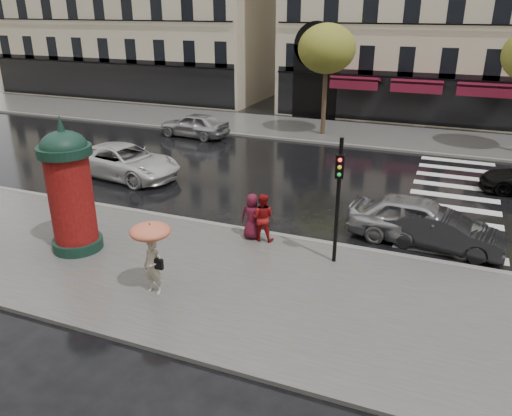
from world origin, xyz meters
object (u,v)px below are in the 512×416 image
at_px(woman_red, 262,217).
at_px(car_silver, 418,220).
at_px(woman_umbrella, 152,247).
at_px(car_white, 125,161).
at_px(traffic_light, 338,190).
at_px(car_far_silver, 194,125).
at_px(morris_column, 70,187).
at_px(man_burgundy, 252,216).
at_px(car_darkgrey, 444,232).

distance_m(woman_red, car_silver, 5.31).
height_order(woman_umbrella, car_white, woman_umbrella).
xyz_separation_m(traffic_light, car_far_silver, (-11.92, 12.97, -1.77)).
bearing_deg(woman_red, morris_column, 21.17).
height_order(traffic_light, car_silver, traffic_light).
xyz_separation_m(woman_umbrella, woman_red, (1.56, 4.25, -0.57)).
relative_size(man_burgundy, traffic_light, 0.40).
height_order(traffic_light, car_far_silver, traffic_light).
height_order(morris_column, car_darkgrey, morris_column).
xyz_separation_m(woman_umbrella, car_white, (-7.01, 8.43, -0.76)).
xyz_separation_m(woman_red, car_white, (-8.56, 4.19, -0.19)).
height_order(woman_red, car_silver, woman_red).
xyz_separation_m(woman_umbrella, man_burgundy, (1.18, 4.25, -0.60)).
distance_m(morris_column, car_silver, 11.50).
height_order(traffic_light, car_darkgrey, traffic_light).
distance_m(traffic_light, car_darkgrey, 4.38).
height_order(woman_red, man_burgundy, woman_red).
height_order(man_burgundy, car_darkgrey, man_burgundy).
xyz_separation_m(man_burgundy, traffic_light, (3.03, -0.68, 1.60)).
bearing_deg(car_silver, car_far_silver, 58.09).
relative_size(woman_umbrella, woman_red, 1.28).
relative_size(man_burgundy, car_silver, 0.34).
bearing_deg(traffic_light, woman_red, 165.73).
relative_size(woman_red, morris_column, 0.38).
relative_size(traffic_light, car_far_silver, 0.91).
bearing_deg(man_burgundy, car_far_silver, -64.64).
height_order(woman_umbrella, man_burgundy, woman_umbrella).
distance_m(man_burgundy, car_white, 9.20).
bearing_deg(man_burgundy, morris_column, 19.07).
height_order(man_burgundy, car_white, man_burgundy).
bearing_deg(car_far_silver, traffic_light, 47.28).
xyz_separation_m(traffic_light, car_darkgrey, (3.09, 2.48, -1.88)).
distance_m(man_burgundy, car_far_silver, 15.18).
xyz_separation_m(car_silver, car_white, (-13.44, 2.08, -0.03)).
distance_m(man_burgundy, morris_column, 5.93).
bearing_deg(woman_umbrella, man_burgundy, 74.41).
relative_size(woman_red, traffic_light, 0.42).
height_order(man_burgundy, car_silver, man_burgundy).
bearing_deg(morris_column, car_white, 114.17).
xyz_separation_m(car_white, car_far_silver, (-0.70, 8.11, -0.02)).
xyz_separation_m(morris_column, car_silver, (10.28, 4.96, -1.45)).
relative_size(traffic_light, car_darkgrey, 1.03).
relative_size(car_darkgrey, car_far_silver, 0.88).
height_order(woman_red, morris_column, morris_column).
relative_size(woman_red, car_white, 0.30).
bearing_deg(car_white, car_far_silver, 12.25).
xyz_separation_m(woman_umbrella, car_silver, (6.43, 6.35, -0.73)).
xyz_separation_m(man_burgundy, car_far_silver, (-8.89, 12.30, -0.18)).
distance_m(woman_umbrella, car_silver, 9.07).
bearing_deg(car_far_silver, woman_umbrella, 29.68).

